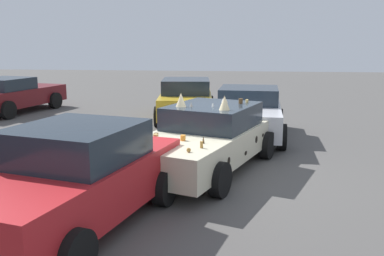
% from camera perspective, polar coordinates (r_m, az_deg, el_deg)
% --- Properties ---
extents(ground_plane, '(60.00, 60.00, 0.00)m').
position_cam_1_polar(ground_plane, '(9.38, 1.83, -5.44)').
color(ground_plane, '#514F4C').
extents(art_car_decorated, '(4.91, 3.24, 1.65)m').
position_cam_1_polar(art_car_decorated, '(9.27, 2.04, -1.25)').
color(art_car_decorated, beige).
rests_on(art_car_decorated, ground).
extents(parked_sedan_row_back_center, '(4.32, 2.73, 1.52)m').
position_cam_1_polar(parked_sedan_row_back_center, '(6.63, -15.28, -6.34)').
color(parked_sedan_row_back_center, red).
rests_on(parked_sedan_row_back_center, ground).
extents(parked_sedan_far_right, '(4.57, 2.29, 1.43)m').
position_cam_1_polar(parked_sedan_far_right, '(15.09, -0.77, 3.83)').
color(parked_sedan_far_right, gold).
rests_on(parked_sedan_far_right, ground).
extents(parked_sedan_behind_left, '(4.49, 2.73, 1.35)m').
position_cam_1_polar(parked_sedan_behind_left, '(17.92, -22.59, 4.05)').
color(parked_sedan_behind_left, '#5B1419').
rests_on(parked_sedan_behind_left, ground).
extents(parked_sedan_near_left, '(4.08, 2.18, 1.40)m').
position_cam_1_polar(parked_sedan_near_left, '(12.37, 7.40, 2.00)').
color(parked_sedan_near_left, silver).
rests_on(parked_sedan_near_left, ground).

